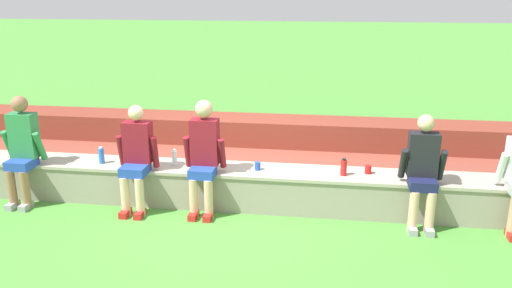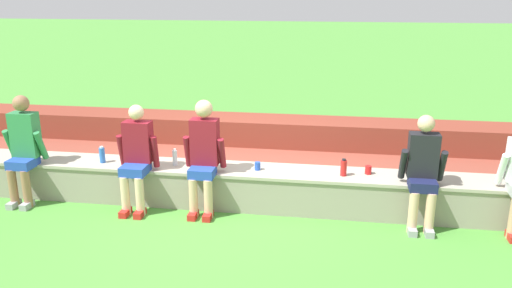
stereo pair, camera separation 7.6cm
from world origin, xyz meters
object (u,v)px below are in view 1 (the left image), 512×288
at_px(person_center, 204,154).
at_px(water_bottle_near_left, 175,158).
at_px(plastic_cup_left_end, 258,166).
at_px(plastic_cup_middle, 368,169).
at_px(water_bottle_mid_right, 101,156).
at_px(person_left_of_center, 136,156).
at_px(person_far_left, 22,148).
at_px(person_right_of_center, 423,169).
at_px(water_bottle_center_gap, 344,167).

relative_size(person_center, water_bottle_near_left, 6.41).
bearing_deg(plastic_cup_left_end, plastic_cup_middle, 2.80).
xyz_separation_m(water_bottle_mid_right, plastic_cup_middle, (3.53, 0.11, -0.05)).
xyz_separation_m(person_center, water_bottle_mid_right, (-1.47, 0.21, -0.16)).
relative_size(person_center, plastic_cup_middle, 13.46).
height_order(person_left_of_center, plastic_cup_left_end, person_left_of_center).
bearing_deg(person_center, person_far_left, -178.80).
bearing_deg(person_left_of_center, person_center, 3.05).
bearing_deg(person_right_of_center, person_far_left, -179.75).
distance_m(person_left_of_center, water_bottle_center_gap, 2.64).
distance_m(person_center, water_bottle_mid_right, 1.49).
bearing_deg(person_center, plastic_cup_middle, 8.58).
bearing_deg(plastic_cup_middle, person_center, -171.42).
relative_size(water_bottle_mid_right, water_bottle_center_gap, 1.03).
distance_m(person_center, water_bottle_near_left, 0.55).
height_order(water_bottle_center_gap, water_bottle_near_left, water_bottle_near_left).
xyz_separation_m(person_center, plastic_cup_left_end, (0.65, 0.24, -0.22)).
height_order(person_far_left, person_left_of_center, person_far_left).
relative_size(person_left_of_center, water_bottle_mid_right, 5.98).
relative_size(person_far_left, person_right_of_center, 1.06).
bearing_deg(plastic_cup_middle, person_left_of_center, -173.05).
bearing_deg(person_right_of_center, water_bottle_center_gap, 165.86).
height_order(person_center, water_bottle_center_gap, person_center).
distance_m(person_far_left, water_bottle_mid_right, 1.02).
xyz_separation_m(person_left_of_center, water_bottle_near_left, (0.41, 0.30, -0.10)).
bearing_deg(person_left_of_center, water_bottle_near_left, 36.36).
height_order(person_center, plastic_cup_left_end, person_center).
relative_size(water_bottle_center_gap, plastic_cup_left_end, 2.11).
bearing_deg(water_bottle_center_gap, water_bottle_mid_right, 179.93).
relative_size(person_center, water_bottle_center_gap, 6.55).
height_order(person_right_of_center, water_bottle_mid_right, person_right_of_center).
xyz_separation_m(person_far_left, person_right_of_center, (5.11, 0.02, -0.04)).
bearing_deg(water_bottle_center_gap, plastic_cup_middle, 19.36).
xyz_separation_m(water_bottle_center_gap, water_bottle_near_left, (-2.22, 0.05, 0.00)).
xyz_separation_m(water_bottle_center_gap, plastic_cup_middle, (0.31, 0.11, -0.05)).
height_order(person_right_of_center, water_bottle_center_gap, person_right_of_center).
distance_m(water_bottle_mid_right, plastic_cup_left_end, 2.12).
bearing_deg(plastic_cup_middle, water_bottle_mid_right, -178.28).
height_order(person_center, water_bottle_mid_right, person_center).
bearing_deg(water_bottle_center_gap, plastic_cup_left_end, 177.88).
height_order(person_right_of_center, plastic_cup_middle, person_right_of_center).
relative_size(plastic_cup_left_end, plastic_cup_middle, 0.98).
xyz_separation_m(water_bottle_mid_right, water_bottle_center_gap, (3.22, -0.00, -0.00)).
bearing_deg(plastic_cup_left_end, person_left_of_center, -169.27).
distance_m(person_left_of_center, water_bottle_mid_right, 0.65).
bearing_deg(person_far_left, plastic_cup_left_end, 5.43).
distance_m(person_center, plastic_cup_middle, 2.10).
relative_size(person_right_of_center, water_bottle_near_left, 6.04).
bearing_deg(person_far_left, person_right_of_center, 0.25).
distance_m(person_left_of_center, person_center, 0.88).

